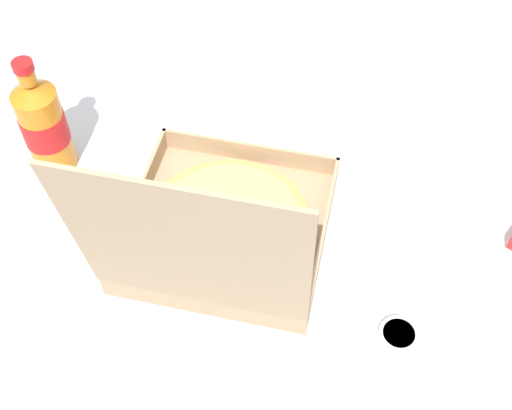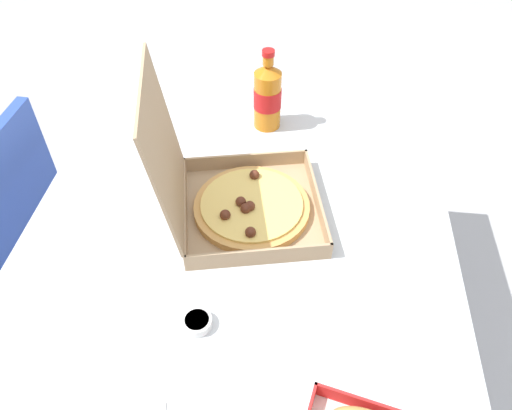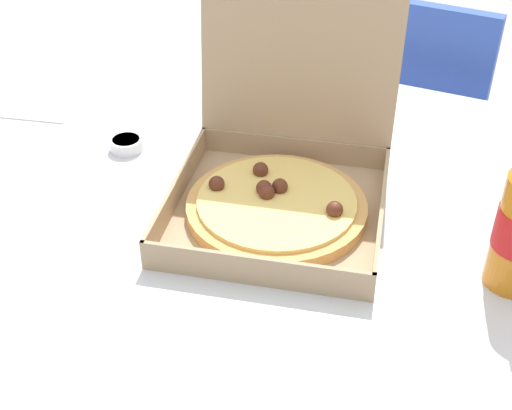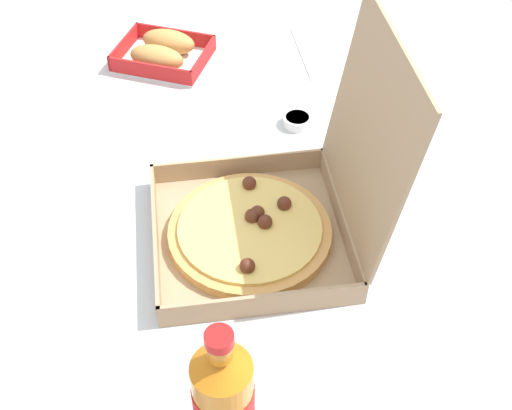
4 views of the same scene
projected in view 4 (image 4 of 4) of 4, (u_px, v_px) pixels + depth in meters
dining_table at (266, 240)px, 1.15m from camera, size 1.39×0.95×0.71m
pizza_box_open at (270, 216)px, 1.03m from camera, size 0.37×0.41×0.35m
bread_side_box at (163, 52)px, 1.41m from camera, size 0.19×0.22×0.06m
cola_bottle at (223, 397)px, 0.76m from camera, size 0.07×0.07×0.22m
paper_menu at (333, 50)px, 1.45m from camera, size 0.24×0.20×0.00m
dipping_sauce_cup at (297, 120)px, 1.26m from camera, size 0.06×0.06×0.02m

